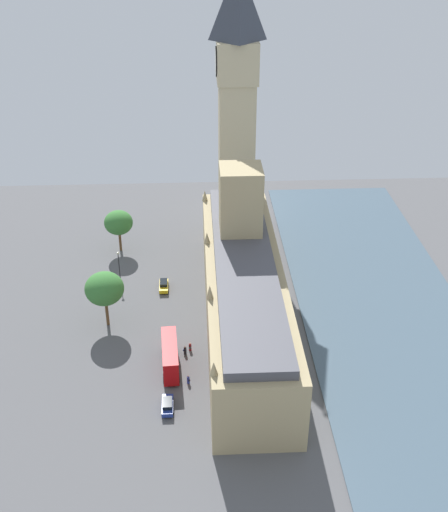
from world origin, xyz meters
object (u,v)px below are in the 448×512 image
parliament_building (244,286)px  pedestrian_under_trees (188,380)px  plane_tree_opposite_hall (118,223)px  double_decker_bus_corner (170,355)px  plane_tree_far_end (104,289)px  pedestrian_midblock (185,351)px  car_yellow_cab_by_river_gate (164,285)px  clock_tower (237,104)px  street_lamp_near_tower (119,261)px  pedestrian_kerbside (190,347)px  car_blue_leading (168,405)px

parliament_building → pedestrian_under_trees: parliament_building is taller
parliament_building → plane_tree_opposite_hall: parliament_building is taller
double_decker_bus_corner → plane_tree_far_end: plane_tree_far_end is taller
double_decker_bus_corner → plane_tree_far_end: size_ratio=0.98×
pedestrian_midblock → double_decker_bus_corner: bearing=177.4°
car_yellow_cab_by_river_gate → pedestrian_midblock: size_ratio=2.69×
clock_tower → street_lamp_near_tower: 41.11m
car_yellow_cab_by_river_gate → pedestrian_under_trees: bearing=99.1°
double_decker_bus_corner → pedestrian_midblock: bearing=-127.9°
plane_tree_opposite_hall → clock_tower: bearing=-164.6°
double_decker_bus_corner → plane_tree_far_end: 18.24m
clock_tower → pedestrian_under_trees: size_ratio=37.15×
clock_tower → plane_tree_opposite_hall: (25.97, 7.14, -23.66)m
plane_tree_far_end → street_lamp_near_tower: (-0.88, -14.78, -2.99)m
car_yellow_cab_by_river_gate → plane_tree_far_end: size_ratio=0.42×
plane_tree_far_end → pedestrian_midblock: bearing=146.6°
double_decker_bus_corner → pedestrian_midblock: (-2.42, -3.55, -1.88)m
pedestrian_kerbside → plane_tree_far_end: bearing=-26.2°
double_decker_bus_corner → street_lamp_near_tower: bearing=-72.1°
clock_tower → plane_tree_opposite_hall: 35.85m
double_decker_bus_corner → pedestrian_midblock: size_ratio=6.36×
pedestrian_kerbside → street_lamp_near_tower: 27.49m
street_lamp_near_tower → parliament_building: bearing=148.9°
car_yellow_cab_by_river_gate → pedestrian_midblock: (-4.38, 20.92, -0.14)m
plane_tree_far_end → double_decker_bus_corner: bearing=132.4°
clock_tower → pedestrian_kerbside: bearing=76.3°
clock_tower → plane_tree_far_end: size_ratio=5.45×
car_yellow_cab_by_river_gate → street_lamp_near_tower: 10.30m
double_decker_bus_corner → car_yellow_cab_by_river_gate: bearing=-89.0°
car_blue_leading → pedestrian_kerbside: (-3.48, -14.36, -0.14)m
plane_tree_opposite_hall → plane_tree_far_end: 28.00m
double_decker_bus_corner → pedestrian_under_trees: 5.34m
clock_tower → pedestrian_kerbside: (10.64, 43.52, -29.76)m
plane_tree_far_end → car_blue_leading: bearing=117.0°
pedestrian_kerbside → street_lamp_near_tower: bearing=-55.6°
street_lamp_near_tower → pedestrian_kerbside: bearing=121.5°
car_yellow_cab_by_river_gate → plane_tree_far_end: 16.69m
pedestrian_under_trees → pedestrian_midblock: 7.57m
clock_tower → pedestrian_midblock: 54.74m
pedestrian_midblock → clock_tower: bearing=17.2°
car_blue_leading → pedestrian_under_trees: (-3.18, -5.86, -0.17)m
car_yellow_cab_by_river_gate → plane_tree_opposite_hall: (10.09, -16.42, 5.96)m
clock_tower → street_lamp_near_tower: (24.84, 20.33, -25.68)m
car_yellow_cab_by_river_gate → pedestrian_under_trees: (-4.94, 28.47, -0.17)m
pedestrian_midblock → plane_tree_far_end: size_ratio=0.15×
car_yellow_cab_by_river_gate → pedestrian_under_trees: car_yellow_cab_by_river_gate is taller
pedestrian_kerbside → pedestrian_under_trees: bearing=90.8°
pedestrian_under_trees → pedestrian_midblock: (0.56, -7.54, 0.04)m
clock_tower → double_decker_bus_corner: size_ratio=5.54×
car_yellow_cab_by_river_gate → parliament_building: bearing=142.5°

